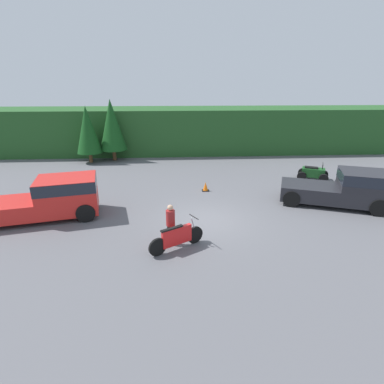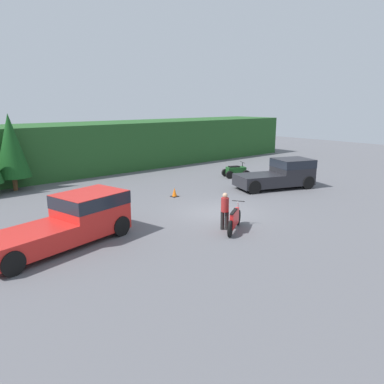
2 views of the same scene
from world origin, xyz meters
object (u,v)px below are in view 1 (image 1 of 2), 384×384
Objects in this scene: dirt_bike at (177,238)px; rider_person at (171,223)px; traffic_cone at (206,187)px; pickup_truck_second at (346,187)px; pickup_truck_red at (48,198)px; quad_atv at (313,173)px.

rider_person is (-0.23, 0.38, 0.43)m from dirt_bike.
pickup_truck_second is at bearing -21.33° from traffic_cone.
pickup_truck_second is 9.74m from rider_person.
rider_person reaches higher than traffic_cone.
pickup_truck_red is 16.14m from quad_atv.
quad_atv is (9.22, 8.47, -0.05)m from dirt_bike.
traffic_cone is at bearing 10.48° from pickup_truck_red.
rider_person is at bearing -107.95° from traffic_cone.
quad_atv is at bearing 6.03° from pickup_truck_red.
pickup_truck_red is 1.12× the size of pickup_truck_second.
pickup_truck_red is 3.67× the size of rider_person.
pickup_truck_second is 10.17× the size of traffic_cone.
quad_atv is 7.64m from traffic_cone.
pickup_truck_red is 11.40× the size of traffic_cone.
dirt_bike is 0.94× the size of quad_atv.
traffic_cone is (-7.42, -1.80, -0.19)m from quad_atv.
pickup_truck_red is 14.92m from pickup_truck_second.
pickup_truck_second reaches higher than rider_person.
dirt_bike is at bearing -41.26° from pickup_truck_red.
pickup_truck_red is at bearing -156.91° from traffic_cone.
pickup_truck_second is at bearing -10.30° from pickup_truck_red.
rider_person is at bearing -113.74° from quad_atv.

